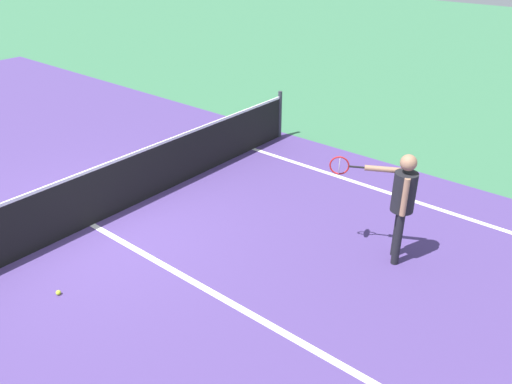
# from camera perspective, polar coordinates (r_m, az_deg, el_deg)

# --- Properties ---
(ground_plane) EXTENTS (60.00, 60.00, 0.00)m
(ground_plane) POSITION_cam_1_polar(r_m,az_deg,el_deg) (8.80, -17.79, -3.49)
(ground_plane) COLOR #38724C
(court_surface_inbounds) EXTENTS (10.62, 24.40, 0.00)m
(court_surface_inbounds) POSITION_cam_1_polar(r_m,az_deg,el_deg) (8.80, -17.79, -3.49)
(court_surface_inbounds) COLOR #4C387A
(court_surface_inbounds) RESTS_ON ground_plane
(line_center_service) EXTENTS (0.10, 6.40, 0.01)m
(line_center_service) POSITION_cam_1_polar(r_m,az_deg,el_deg) (6.73, -1.89, -12.74)
(line_center_service) COLOR white
(line_center_service) RESTS_ON ground_plane
(net) EXTENTS (10.20, 0.09, 1.07)m
(net) POSITION_cam_1_polar(r_m,az_deg,el_deg) (8.57, -18.26, -0.67)
(net) COLOR #33383D
(net) RESTS_ON ground_plane
(player_near) EXTENTS (0.57, 1.17, 1.66)m
(player_near) POSITION_cam_1_polar(r_m,az_deg,el_deg) (7.33, 15.86, -0.48)
(player_near) COLOR black
(player_near) RESTS_ON ground_plane
(tennis_ball_near_net) EXTENTS (0.07, 0.07, 0.07)m
(tennis_ball_near_net) POSITION_cam_1_polar(r_m,az_deg,el_deg) (7.39, -21.14, -10.41)
(tennis_ball_near_net) COLOR #CCE033
(tennis_ball_near_net) RESTS_ON ground_plane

